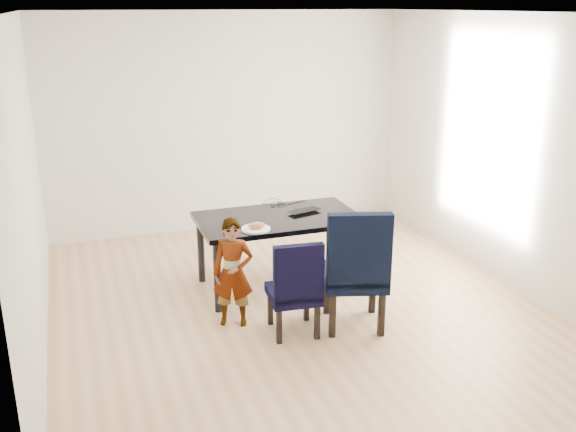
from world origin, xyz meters
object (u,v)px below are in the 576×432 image
object	(u,v)px
child	(233,273)
laptop	(302,210)
plate	(256,229)
dining_table	(278,252)
chair_left	(293,286)
chair_right	(354,266)

from	to	relation	value
child	laptop	size ratio (longest dim) A/B	2.89
plate	laptop	size ratio (longest dim) A/B	0.81
dining_table	plate	size ratio (longest dim) A/B	5.74
laptop	chair_left	bearing A→B (deg)	51.37
dining_table	plate	bearing A→B (deg)	-136.99
child	laptop	world-z (taller)	child
plate	laptop	bearing A→B (deg)	32.74
dining_table	chair_left	bearing A→B (deg)	-100.83
chair_right	chair_left	bearing A→B (deg)	-168.03
chair_left	plate	world-z (taller)	chair_left
chair_right	plate	size ratio (longest dim) A/B	4.04
chair_left	plate	size ratio (longest dim) A/B	3.18
chair_left	child	distance (m)	0.56
chair_left	dining_table	bearing A→B (deg)	84.89
chair_right	laptop	distance (m)	1.12
dining_table	chair_left	distance (m)	0.99
chair_right	dining_table	bearing A→B (deg)	126.75
laptop	chair_right	bearing A→B (deg)	79.96
chair_right	laptop	size ratio (longest dim) A/B	3.26
dining_table	plate	xyz separation A→B (m)	(-0.32, -0.30, 0.38)
chair_right	plate	xyz separation A→B (m)	(-0.70, 0.71, 0.19)
chair_left	chair_right	xyz separation A→B (m)	(0.56, -0.04, 0.12)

